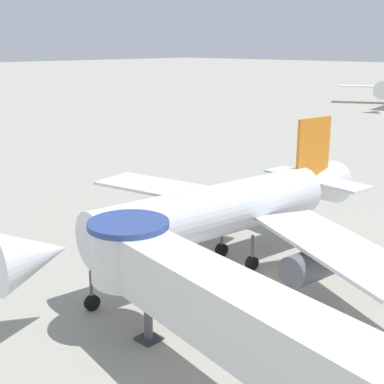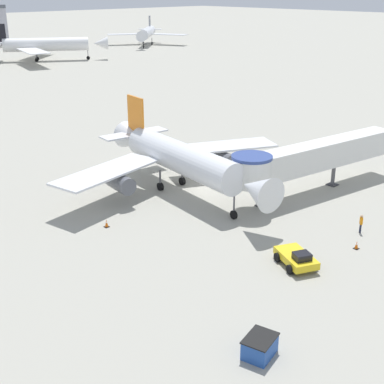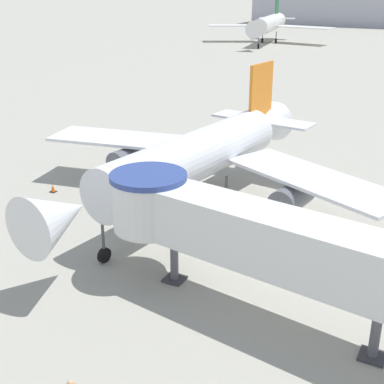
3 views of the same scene
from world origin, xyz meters
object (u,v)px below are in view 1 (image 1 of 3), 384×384
object	(u,v)px
main_airplane	(220,212)
jet_bridge	(234,314)
traffic_cone_port_wing	(91,230)
traffic_cone_starboard_wing	(364,332)

from	to	relation	value
main_airplane	jet_bridge	bearing A→B (deg)	-38.95
main_airplane	traffic_cone_port_wing	distance (m)	12.06
traffic_cone_starboard_wing	traffic_cone_port_wing	size ratio (longest dim) A/B	0.96
jet_bridge	traffic_cone_starboard_wing	bearing A→B (deg)	89.10
jet_bridge	traffic_cone_starboard_wing	xyz separation A→B (m)	(1.45, 8.61, -3.77)
jet_bridge	traffic_cone_port_wing	xyz separation A→B (m)	(-20.86, 7.94, -3.75)
jet_bridge	traffic_cone_port_wing	distance (m)	22.63
traffic_cone_port_wing	jet_bridge	bearing A→B (deg)	-20.83
main_airplane	traffic_cone_port_wing	xyz separation A→B (m)	(-11.33, -2.12, -3.54)
traffic_cone_starboard_wing	traffic_cone_port_wing	bearing A→B (deg)	-178.27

